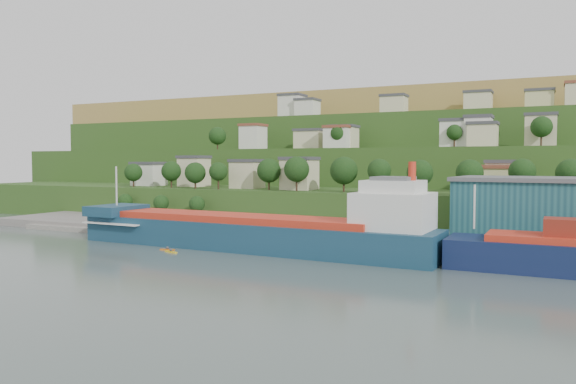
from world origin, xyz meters
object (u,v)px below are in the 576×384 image
Objects in this scene: cargo_ship_near at (259,234)px; kayak_orange at (167,249)px; caravan at (128,220)px; warehouse at (539,210)px.

cargo_ship_near is 18.70m from kayak_orange.
cargo_ship_near is at bearing 16.82° from kayak_orange.
cargo_ship_near is 48.40m from caravan.
cargo_ship_near is 55.38m from warehouse.
warehouse is at bearing 22.36° from caravan.
caravan reaches higher than kayak_orange.
caravan is (-46.28, 14.14, -0.51)m from cargo_ship_near.
warehouse reaches higher than caravan.
kayak_orange is (29.81, -22.49, -2.46)m from caravan.
cargo_ship_near reaches higher than warehouse.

